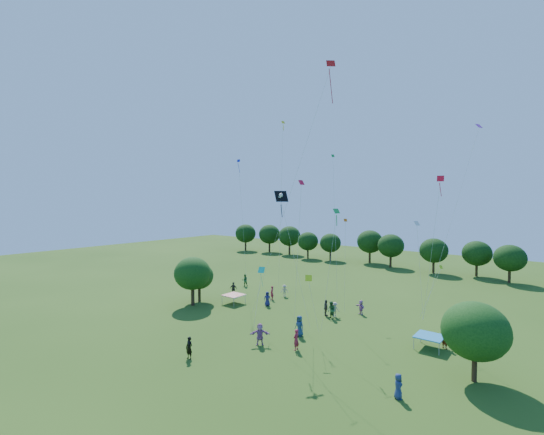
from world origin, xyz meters
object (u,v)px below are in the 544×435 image
Objects in this scene: near_tree_east at (475,331)px; pirate_kite at (281,198)px; man_in_black at (189,348)px; near_tree_west at (193,273)px; red_high_kite at (316,114)px; tent_blue at (430,336)px; near_tree_north at (199,276)px; tent_red_stripe at (234,295)px.

pirate_kite is at bearing -174.50° from near_tree_east.
near_tree_west is at bearing 135.29° from man_in_black.
near_tree_west is 15.46m from man_in_black.
near_tree_west is 23.58m from red_high_kite.
man_in_black is (-14.42, -14.00, -0.15)m from tent_blue.
near_tree_north reaches higher than tent_blue.
near_tree_west is 1.05× the size of near_tree_east.
near_tree_west is 2.65× the size of tent_red_stripe.
near_tree_west is 1.85m from near_tree_north.
tent_red_stripe is 15.76m from man_in_black.
red_high_kite is (13.40, -2.92, 19.43)m from tent_red_stripe.
near_tree_east is 0.23× the size of red_high_kite.
tent_red_stripe is at bearing 47.25° from near_tree_west.
pirate_kite is at bearing 67.36° from man_in_black.
pirate_kite is at bearing -154.50° from tent_blue.
man_in_black is 14.87m from pirate_kite.
red_high_kite is at bearing 2.33° from near_tree_west.
tent_blue is (26.62, 2.56, -2.14)m from near_tree_north.
man_in_black reaches higher than tent_red_stripe.
near_tree_east is 21.13m from man_in_black.
tent_blue is at bearing 39.90° from man_in_black.
pirate_kite is at bearing -24.34° from tent_red_stripe.
near_tree_north is at bearing 177.25° from near_tree_east.
near_tree_west is at bearing 174.49° from pirate_kite.
near_tree_west is 5.66m from tent_red_stripe.
red_high_kite reaches higher than man_in_black.
near_tree_north is 2.17× the size of tent_blue.
near_tree_north is 24.54m from red_high_kite.
man_in_black is 0.14× the size of pirate_kite.
red_high_kite reaches higher than near_tree_west.
near_tree_north is at bearing 132.61° from man_in_black.
near_tree_west reaches higher than tent_blue.
tent_red_stripe is 1.00× the size of tent_blue.
pirate_kite is at bearing -138.97° from red_high_kite.
near_tree_north is (-0.66, 1.59, -0.68)m from near_tree_west.
man_in_black is at bearing -116.24° from red_high_kite.
tent_red_stripe is at bearing 117.16° from man_in_black.
man_in_black reaches higher than tent_blue.
near_tree_north is 26.83m from tent_blue.
tent_red_stripe is (-26.65, 3.49, -2.53)m from near_tree_east.
near_tree_north is 4.96m from tent_red_stripe.
pirate_kite is (15.02, -2.98, 9.60)m from near_tree_north.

